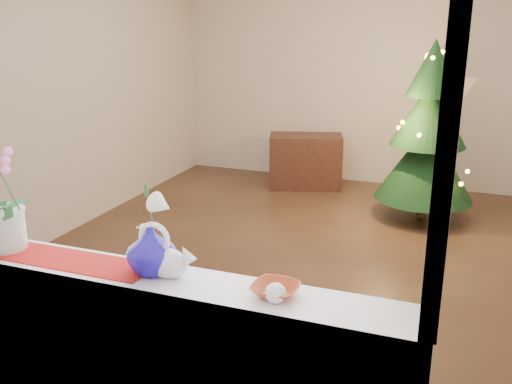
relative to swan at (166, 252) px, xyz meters
The scene contains 14 objects.
ground 2.57m from the swan, 91.51° to the left, with size 5.00×5.00×0.00m, color #321F14.
wall_back 4.87m from the swan, 90.73° to the left, with size 4.50×0.10×2.70m, color beige.
wall_front 0.36m from the swan, 113.45° to the right, with size 4.50×0.10×2.70m, color beige.
wall_left 3.32m from the swan, 134.44° to the left, with size 0.10×5.00×2.70m, color beige.
windowsill 0.14m from the swan, 168.31° to the right, with size 2.20×0.26×0.04m, color white.
window_frame 0.69m from the swan, 118.77° to the right, with size 2.22×0.06×1.60m, color white, non-canonical shape.
runner 0.45m from the swan, behind, with size 0.70×0.20×0.01m, color maroon.
swan is the anchor object (origin of this frame).
blue_vase 0.07m from the swan, behind, with size 0.23×0.23×0.24m, color #0F0770.
lily 0.24m from the swan, behind, with size 0.13×0.08×0.18m, color beige, non-canonical shape.
paperweight 0.49m from the swan, ahead, with size 0.08×0.08×0.08m, color silver.
amber_dish 0.47m from the swan, ahead, with size 0.15×0.15×0.04m, color #993519.
xmas_tree 3.84m from the swan, 79.22° to the left, with size 0.95×0.95×1.73m, color black, non-canonical shape.
side_table 4.49m from the swan, 98.51° to the left, with size 0.82×0.41×0.62m, color black.
Camera 1 is at (1.13, -4.19, 1.92)m, focal length 40.00 mm.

